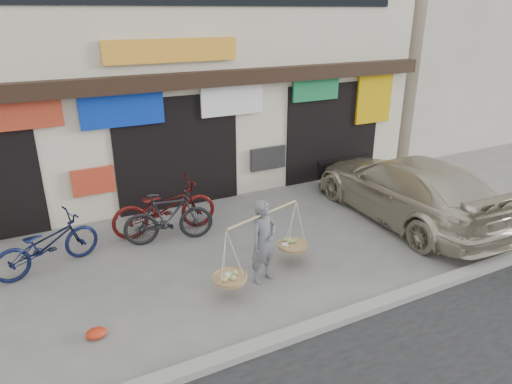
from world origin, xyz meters
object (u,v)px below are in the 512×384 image
bike_0 (47,244)px  bike_2 (164,207)px  suv (406,188)px  street_vendor (263,245)px  bike_1 (169,217)px

bike_0 → bike_2: bike_2 is taller
bike_0 → suv: bearing=-117.9°
bike_2 → street_vendor: bearing=-157.0°
street_vendor → bike_1: 2.43m
street_vendor → bike_0: 4.01m
street_vendor → suv: 4.25m
bike_2 → suv: suv is taller
bike_2 → suv: 5.46m
bike_1 → bike_2: size_ratio=0.82×
street_vendor → suv: street_vendor is taller
bike_0 → bike_1: size_ratio=1.05×
bike_1 → suv: (5.21, -1.31, 0.17)m
bike_1 → suv: 5.38m
bike_1 → bike_2: (0.05, 0.45, 0.04)m
street_vendor → suv: (4.16, 0.88, 0.02)m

